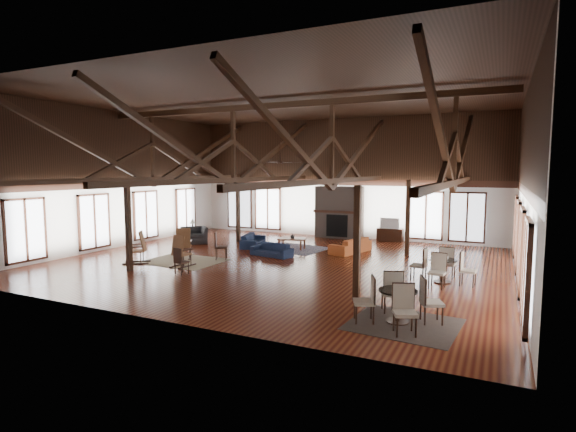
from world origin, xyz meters
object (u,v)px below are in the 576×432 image
at_px(tv_console, 390,235).
at_px(cafe_table_far, 443,266).
at_px(armchair, 194,235).
at_px(cafe_table_near, 398,300).
at_px(sofa_orange, 350,245).
at_px(sofa_navy_front, 272,250).
at_px(coffee_table, 292,240).
at_px(sofa_navy_left, 253,240).

bearing_deg(tv_console, cafe_table_far, -66.01).
height_order(armchair, cafe_table_near, cafe_table_near).
bearing_deg(cafe_table_far, sofa_orange, 138.50).
relative_size(sofa_orange, cafe_table_far, 1.07).
xyz_separation_m(armchair, cafe_table_near, (10.96, -6.97, 0.15)).
relative_size(sofa_navy_front, coffee_table, 1.27).
relative_size(armchair, cafe_table_near, 0.57).
height_order(coffee_table, cafe_table_far, cafe_table_far).
xyz_separation_m(coffee_table, cafe_table_near, (6.16, -7.53, 0.11)).
xyz_separation_m(sofa_navy_front, coffee_table, (0.04, 1.81, 0.16)).
bearing_deg(coffee_table, sofa_navy_left, 164.56).
xyz_separation_m(sofa_orange, cafe_table_far, (4.07, -3.60, 0.20)).
relative_size(armchair, cafe_table_far, 0.59).
relative_size(sofa_orange, coffee_table, 1.54).
bearing_deg(sofa_navy_left, coffee_table, -101.18).
distance_m(cafe_table_near, cafe_table_far, 4.24).
height_order(sofa_orange, armchair, armchair).
height_order(sofa_navy_front, sofa_navy_left, sofa_navy_left).
bearing_deg(cafe_table_far, armchair, 166.44).
distance_m(sofa_navy_front, armchair, 4.93).
distance_m(sofa_orange, coffee_table, 2.59).
xyz_separation_m(armchair, tv_console, (8.18, 4.57, -0.07)).
xyz_separation_m(coffee_table, armchair, (-4.81, -0.56, -0.03)).
bearing_deg(armchair, cafe_table_near, -78.42).
height_order(sofa_navy_front, sofa_orange, sofa_orange).
relative_size(sofa_navy_front, cafe_table_near, 0.85).
height_order(cafe_table_near, tv_console, cafe_table_near).
bearing_deg(sofa_navy_front, tv_console, 70.73).
xyz_separation_m(sofa_navy_left, armchair, (-2.95, -0.42, 0.10)).
bearing_deg(armchair, sofa_navy_left, -37.80).
xyz_separation_m(sofa_orange, coffee_table, (-2.57, -0.28, 0.11)).
relative_size(cafe_table_near, cafe_table_far, 1.03).
bearing_deg(sofa_navy_left, tv_console, -66.81).
height_order(sofa_navy_front, coffee_table, sofa_navy_front).
height_order(sofa_navy_left, cafe_table_near, cafe_table_near).
bearing_deg(tv_console, armchair, -150.79).
height_order(cafe_table_far, tv_console, cafe_table_far).
bearing_deg(armchair, sofa_orange, -39.49).
distance_m(sofa_navy_left, coffee_table, 1.87).
bearing_deg(cafe_table_near, sofa_orange, 114.68).
relative_size(coffee_table, cafe_table_near, 0.67).
xyz_separation_m(cafe_table_far, tv_console, (-3.26, 7.33, -0.20)).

